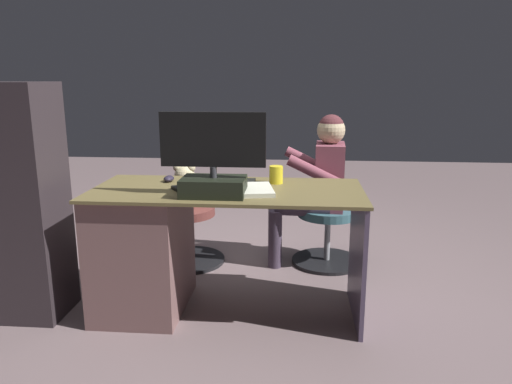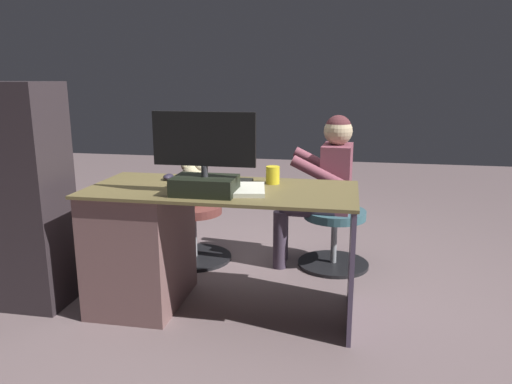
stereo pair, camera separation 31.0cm
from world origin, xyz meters
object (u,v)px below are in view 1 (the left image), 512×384
(cup, at_px, (276,175))
(tv_remote, at_px, (179,189))
(keyboard, at_px, (220,182))
(monitor, at_px, (213,170))
(person, at_px, (318,178))
(computer_mouse, at_px, (169,179))
(teddy_bear, at_px, (185,187))
(visitor_chair, at_px, (328,230))
(office_chair_teddy, at_px, (186,232))
(desk, at_px, (158,246))

(cup, height_order, tv_remote, cup)
(keyboard, height_order, cup, cup)
(monitor, height_order, person, monitor)
(tv_remote, bearing_deg, computer_mouse, -96.96)
(cup, distance_m, tv_remote, 0.58)
(teddy_bear, xyz_separation_m, visitor_chair, (-1.05, -0.05, -0.32))
(monitor, bearing_deg, office_chair_teddy, -67.79)
(keyboard, xyz_separation_m, cup, (-0.33, -0.03, 0.04))
(cup, xyz_separation_m, teddy_bear, (0.69, -0.59, -0.22))
(desk, xyz_separation_m, computer_mouse, (-0.04, -0.16, 0.37))
(tv_remote, xyz_separation_m, visitor_chair, (-0.88, -0.89, -0.50))
(teddy_bear, bearing_deg, person, -177.14)
(cup, height_order, person, person)
(cup, distance_m, office_chair_teddy, 1.06)
(keyboard, height_order, visitor_chair, keyboard)
(cup, distance_m, teddy_bear, 0.94)
(desk, height_order, office_chair_teddy, desk)
(computer_mouse, distance_m, teddy_bear, 0.63)
(teddy_bear, bearing_deg, desk, 90.18)
(teddy_bear, bearing_deg, visitor_chair, -177.09)
(keyboard, xyz_separation_m, visitor_chair, (-0.69, -0.67, -0.50))
(computer_mouse, relative_size, teddy_bear, 0.29)
(desk, distance_m, computer_mouse, 0.41)
(monitor, relative_size, visitor_chair, 1.07)
(cup, distance_m, visitor_chair, 0.92)
(desk, xyz_separation_m, cup, (-0.69, -0.17, 0.41))
(keyboard, bearing_deg, cup, -175.56)
(cup, relative_size, tv_remote, 0.69)
(desk, bearing_deg, computer_mouse, -103.99)
(cup, height_order, teddy_bear, cup)
(monitor, height_order, tv_remote, monitor)
(tv_remote, distance_m, visitor_chair, 1.35)
(monitor, distance_m, office_chair_teddy, 1.18)
(tv_remote, bearing_deg, keyboard, -165.09)
(monitor, relative_size, cup, 5.35)
(monitor, bearing_deg, cup, -134.09)
(keyboard, bearing_deg, teddy_bear, -60.17)
(keyboard, xyz_separation_m, teddy_bear, (0.35, -0.62, -0.18))
(desk, relative_size, tv_remote, 10.20)
(visitor_chair, xyz_separation_m, person, (0.08, 0.01, 0.40))
(computer_mouse, bearing_deg, keyboard, 176.42)
(computer_mouse, distance_m, cup, 0.65)
(monitor, distance_m, computer_mouse, 0.48)
(tv_remote, height_order, visitor_chair, tv_remote)
(computer_mouse, xyz_separation_m, office_chair_teddy, (0.04, -0.59, -0.53))
(keyboard, distance_m, cup, 0.34)
(computer_mouse, height_order, office_chair_teddy, computer_mouse)
(keyboard, xyz_separation_m, office_chair_teddy, (0.35, -0.61, -0.52))
(monitor, xyz_separation_m, tv_remote, (0.21, -0.08, -0.13))
(desk, height_order, person, person)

